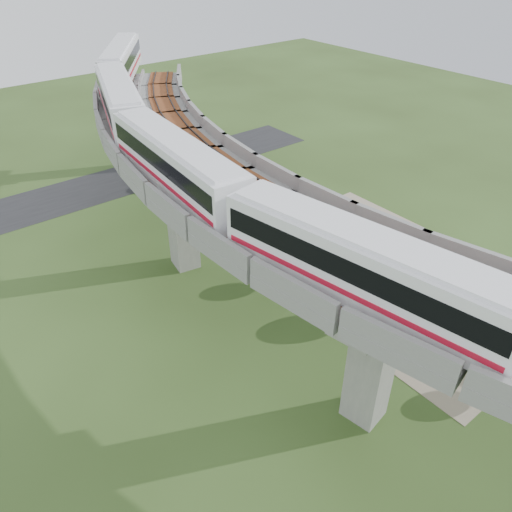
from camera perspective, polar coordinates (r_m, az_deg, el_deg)
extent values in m
plane|color=#32471C|center=(37.95, -0.80, -8.48)|extent=(160.00, 160.00, 0.00)
cube|color=gray|center=(45.01, 15.06, -2.02)|extent=(18.00, 26.00, 0.04)
cube|color=#232326|center=(60.62, -18.59, 7.16)|extent=(60.00, 8.00, 0.03)
cube|color=#99968E|center=(63.73, -12.25, 13.60)|extent=(2.86, 2.93, 8.40)
cube|color=#99968E|center=(62.28, -12.80, 17.72)|extent=(7.21, 5.74, 1.20)
cube|color=#99968E|center=(42.97, -8.43, 3.69)|extent=(2.35, 2.51, 8.40)
cube|color=#99968E|center=(40.79, -8.99, 9.52)|extent=(7.31, 3.58, 1.20)
cube|color=#99968E|center=(30.32, 13.00, -12.10)|extent=(2.35, 2.51, 8.40)
cube|color=#99968E|center=(27.14, 14.28, -5.02)|extent=(7.31, 3.58, 1.20)
cube|color=gray|center=(56.23, -13.09, 17.03)|extent=(16.42, 20.91, 0.80)
cube|color=gray|center=(56.21, -17.77, 17.29)|extent=(8.66, 17.08, 1.00)
cube|color=gray|center=(56.09, -8.61, 18.42)|extent=(8.66, 17.08, 1.00)
cube|color=brown|center=(56.17, -15.48, 17.18)|extent=(10.68, 18.08, 0.12)
cube|color=black|center=(56.14, -15.50, 17.29)|extent=(9.69, 17.59, 0.12)
cube|color=brown|center=(56.11, -10.81, 17.75)|extent=(10.68, 18.08, 0.12)
cube|color=black|center=(56.08, -10.82, 17.87)|extent=(9.69, 17.59, 0.12)
cube|color=gray|center=(39.26, -8.41, 10.18)|extent=(11.77, 20.03, 0.80)
cube|color=gray|center=(37.73, -14.63, 9.91)|extent=(3.22, 18.71, 1.00)
cube|color=gray|center=(40.52, -2.77, 12.65)|extent=(3.22, 18.71, 1.00)
cube|color=brown|center=(38.42, -11.53, 10.06)|extent=(5.44, 19.05, 0.12)
cube|color=black|center=(38.37, -11.55, 10.22)|extent=(4.35, 18.88, 0.12)
cube|color=brown|center=(39.85, -5.49, 11.48)|extent=(5.44, 19.05, 0.12)
cube|color=black|center=(39.80, -5.50, 11.63)|extent=(4.35, 18.88, 0.12)
cube|color=gray|center=(27.00, 12.20, -2.24)|extent=(11.77, 20.03, 0.80)
cube|color=gray|center=(23.51, 6.81, -5.06)|extent=(3.22, 18.71, 1.00)
cube|color=gray|center=(29.80, 16.84, 2.80)|extent=(3.22, 18.71, 1.00)
cube|color=brown|center=(25.18, 9.63, -3.59)|extent=(5.44, 19.05, 0.12)
cube|color=black|center=(25.11, 9.66, -3.37)|extent=(4.35, 18.88, 0.12)
cube|color=brown|center=(28.38, 14.69, 0.46)|extent=(5.44, 19.05, 0.12)
cube|color=black|center=(28.32, 14.72, 0.66)|extent=(4.35, 18.88, 0.12)
cube|color=white|center=(23.75, 11.99, -1.14)|extent=(5.18, 15.24, 3.20)
cube|color=white|center=(22.84, 12.49, 2.35)|extent=(4.52, 14.41, 0.22)
cube|color=black|center=(23.50, 12.12, -0.24)|extent=(5.14, 14.66, 1.15)
cube|color=red|center=(24.18, 11.79, -2.60)|extent=(5.14, 14.66, 0.30)
cube|color=black|center=(24.61, 11.60, -3.92)|extent=(4.01, 12.89, 0.28)
cube|color=white|center=(33.95, -9.05, 10.35)|extent=(3.92, 15.17, 3.20)
cube|color=white|center=(33.31, -9.32, 13.03)|extent=(3.32, 14.38, 0.22)
cube|color=black|center=(33.77, -9.12, 11.05)|extent=(3.93, 14.58, 1.15)
cube|color=red|center=(34.25, -8.94, 9.20)|extent=(3.93, 14.58, 0.30)
cube|color=black|center=(34.55, -8.84, 8.14)|extent=(2.94, 12.86, 0.28)
cube|color=white|center=(48.21, -15.33, 16.74)|extent=(7.45, 15.06, 3.20)
cube|color=white|center=(47.76, -15.65, 18.67)|extent=(6.70, 14.17, 0.22)
cube|color=black|center=(48.08, -15.42, 17.24)|extent=(7.32, 14.51, 1.15)
cube|color=red|center=(48.42, -15.20, 15.89)|extent=(7.32, 14.51, 0.30)
cube|color=black|center=(48.63, -15.07, 15.10)|extent=(5.96, 12.67, 0.28)
cube|color=white|center=(63.28, -15.17, 20.71)|extent=(10.52, 14.00, 3.20)
cube|color=white|center=(62.95, -15.41, 22.21)|extent=(9.66, 13.08, 0.22)
cube|color=black|center=(63.19, -15.23, 21.11)|extent=(10.24, 13.54, 1.15)
cube|color=red|center=(63.45, -15.06, 20.06)|extent=(10.24, 13.54, 0.30)
cube|color=black|center=(63.61, -14.97, 19.44)|extent=(8.61, 11.69, 0.28)
cylinder|color=#2D382D|center=(56.56, -2.99, 7.86)|extent=(0.08, 0.08, 1.50)
cube|color=#2D382D|center=(54.43, -2.29, 6.77)|extent=(1.69, 4.77, 1.40)
cylinder|color=#2D382D|center=(52.35, -1.42, 5.62)|extent=(0.08, 0.08, 1.50)
cube|color=#2D382D|center=(50.35, -0.36, 4.39)|extent=(1.23, 4.91, 1.40)
cylinder|color=#2D382D|center=(48.44, 0.91, 3.09)|extent=(0.08, 0.08, 1.50)
cube|color=#2D382D|center=(46.63, 2.41, 1.73)|extent=(0.75, 4.99, 1.40)
cylinder|color=#2D382D|center=(44.94, 4.15, 0.29)|extent=(0.08, 0.08, 1.50)
cube|color=#2D382D|center=(43.39, 6.15, -1.21)|extent=(0.27, 5.04, 1.40)
cylinder|color=#2D382D|center=(41.99, 8.41, -2.75)|extent=(0.08, 0.08, 1.50)
cube|color=#2D382D|center=(40.77, 10.94, -4.33)|extent=(0.27, 5.04, 1.40)
cylinder|color=#2D382D|center=(39.75, 13.74, -5.91)|extent=(0.08, 0.08, 1.50)
cube|color=#2D382D|center=(38.94, 16.78, -7.48)|extent=(0.75, 4.99, 1.40)
cylinder|color=#2D382D|center=(38.36, 20.04, -8.98)|extent=(0.08, 0.08, 1.50)
cube|color=#2D382D|center=(38.03, 23.48, -10.40)|extent=(1.23, 4.91, 1.40)
cylinder|color=#2D382D|center=(37.94, 27.04, -11.69)|extent=(0.08, 0.08, 1.50)
cylinder|color=#382314|center=(59.06, -6.36, 8.97)|extent=(0.18, 0.18, 1.68)
ellipsoid|color=#193D13|center=(58.38, -6.46, 10.46)|extent=(2.78, 2.78, 2.37)
cylinder|color=#382314|center=(49.06, -1.60, 3.30)|extent=(0.18, 0.18, 1.18)
ellipsoid|color=#193D13|center=(48.40, -1.62, 4.65)|extent=(2.45, 2.45, 2.08)
cylinder|color=#382314|center=(42.06, 3.05, -2.38)|extent=(0.18, 0.18, 1.42)
ellipsoid|color=#193D13|center=(41.26, 3.11, -0.83)|extent=(2.23, 2.23, 1.90)
cylinder|color=#382314|center=(39.26, 11.25, -6.48)|extent=(0.18, 0.18, 1.11)
ellipsoid|color=#193D13|center=(38.35, 11.49, -4.81)|extent=(3.02, 3.02, 2.57)
cylinder|color=#382314|center=(36.95, 26.48, -12.98)|extent=(0.18, 0.18, 1.44)
ellipsoid|color=#193D13|center=(36.03, 27.04, -11.44)|extent=(2.20, 2.20, 1.87)
imported|color=silver|center=(38.56, 23.37, -9.93)|extent=(2.93, 3.56, 1.14)
imported|color=#9F1E0E|center=(49.87, 17.88, 2.03)|extent=(3.29, 2.61, 1.05)
imported|color=black|center=(48.31, 9.47, 2.33)|extent=(4.09, 1.72, 1.18)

